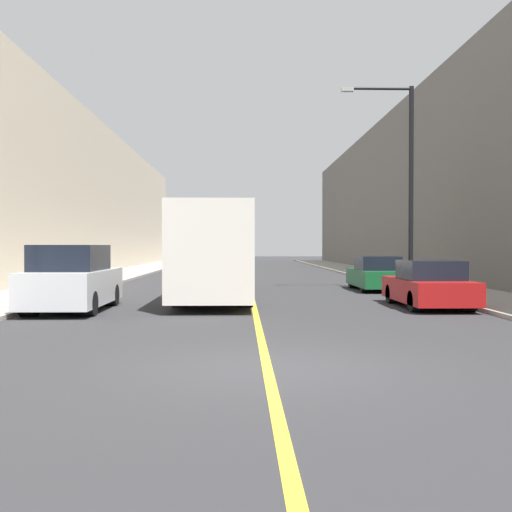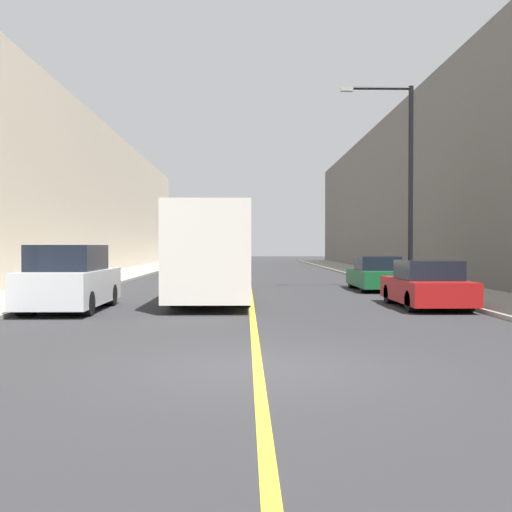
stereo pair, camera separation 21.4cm
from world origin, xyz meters
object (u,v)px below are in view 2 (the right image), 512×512
at_px(bus, 216,251).
at_px(street_lamp_right, 405,173).
at_px(car_right_mid, 376,275).
at_px(parked_suv_left, 70,280).
at_px(car_right_near, 427,286).

height_order(bus, street_lamp_right, street_lamp_right).
bearing_deg(street_lamp_right, car_right_mid, 162.34).
xyz_separation_m(parked_suv_left, car_right_mid, (10.68, 7.81, -0.23)).
distance_m(parked_suv_left, car_right_mid, 13.23).
bearing_deg(bus, car_right_near, -32.28).
bearing_deg(car_right_mid, car_right_near, -90.10).
relative_size(car_right_mid, street_lamp_right, 0.51).
height_order(bus, car_right_near, bus).
relative_size(bus, street_lamp_right, 1.49).
bearing_deg(car_right_near, bus, 147.72).
xyz_separation_m(bus, car_right_near, (6.64, -4.19, -1.05)).
distance_m(bus, car_right_near, 7.92).
xyz_separation_m(bus, street_lamp_right, (7.75, 2.57, 3.24)).
xyz_separation_m(bus, car_right_mid, (6.65, 2.92, -1.05)).
relative_size(car_right_near, street_lamp_right, 0.50).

